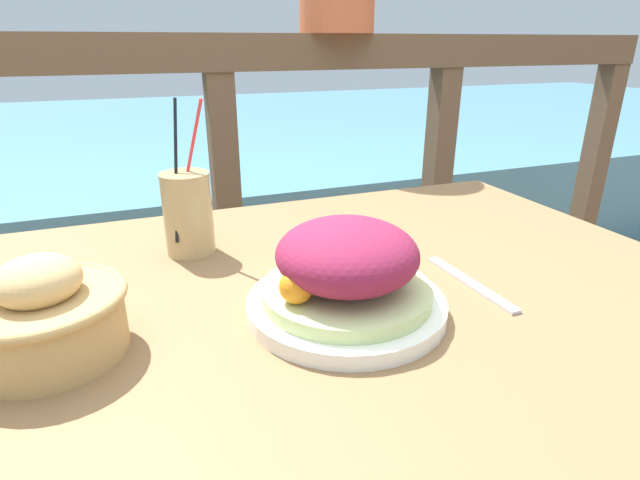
# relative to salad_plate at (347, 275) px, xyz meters

# --- Properties ---
(patio_table) EXTENTS (1.10, 0.87, 0.78)m
(patio_table) POSITION_rel_salad_plate_xyz_m (0.01, 0.04, -0.16)
(patio_table) COLOR olive
(patio_table) RESTS_ON ground_plane
(railing_fence) EXTENTS (2.80, 0.08, 1.12)m
(railing_fence) POSITION_rel_salad_plate_xyz_m (0.01, 0.83, -0.07)
(railing_fence) COLOR brown
(railing_fence) RESTS_ON ground_plane
(sea_backdrop) EXTENTS (12.00, 4.00, 0.54)m
(sea_backdrop) POSITION_rel_salad_plate_xyz_m (0.01, 3.33, -0.56)
(sea_backdrop) COLOR teal
(sea_backdrop) RESTS_ON ground_plane
(salad_plate) EXTENTS (0.25, 0.25, 0.12)m
(salad_plate) POSITION_rel_salad_plate_xyz_m (0.00, 0.00, 0.00)
(salad_plate) COLOR white
(salad_plate) RESTS_ON patio_table
(drink_glass) EXTENTS (0.08, 0.08, 0.24)m
(drink_glass) POSITION_rel_salad_plate_xyz_m (-0.15, 0.27, 0.01)
(drink_glass) COLOR tan
(drink_glass) RESTS_ON patio_table
(bread_basket) EXTENTS (0.17, 0.17, 0.11)m
(bread_basket) POSITION_rel_salad_plate_xyz_m (-0.33, 0.04, -0.00)
(bread_basket) COLOR tan
(bread_basket) RESTS_ON patio_table
(fork) EXTENTS (0.02, 0.18, 0.00)m
(fork) POSITION_rel_salad_plate_xyz_m (0.19, 0.01, -0.05)
(fork) COLOR silver
(fork) RESTS_ON patio_table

